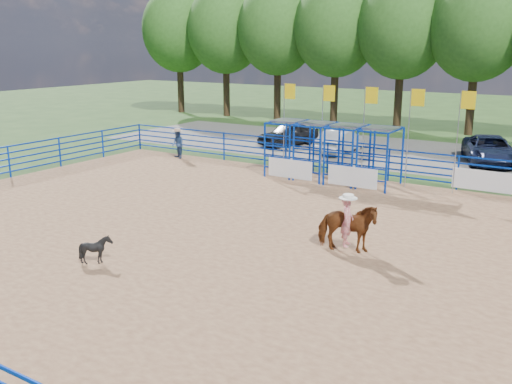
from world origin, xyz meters
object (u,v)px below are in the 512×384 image
at_px(calf, 96,249).
at_px(spectator_cowboy, 178,144).
at_px(horse_and_rider, 347,223).
at_px(car_a, 288,134).
at_px(car_b, 340,141).
at_px(car_c, 490,150).

xyz_separation_m(calf, spectator_cowboy, (-7.84, 13.01, 0.39)).
relative_size(horse_and_rider, car_a, 0.63).
xyz_separation_m(car_b, car_c, (7.74, 1.38, 0.04)).
bearing_deg(car_b, car_a, -9.25).
bearing_deg(spectator_cowboy, calf, -58.94).
bearing_deg(car_b, car_c, -169.46).
xyz_separation_m(car_a, car_b, (3.71, -0.63, -0.02)).
relative_size(horse_and_rider, car_b, 0.63).
xyz_separation_m(calf, car_c, (6.58, 20.62, 0.27)).
bearing_deg(spectator_cowboy, horse_and_rider, -32.21).
xyz_separation_m(calf, car_b, (-1.16, 19.24, 0.23)).
relative_size(car_b, car_c, 0.80).
bearing_deg(car_c, horse_and_rider, -112.75).
height_order(calf, car_c, car_c).
relative_size(horse_and_rider, car_c, 0.50).
distance_m(calf, car_a, 20.46).
bearing_deg(horse_and_rider, spectator_cowboy, 147.79).
relative_size(calf, car_b, 0.21).
bearing_deg(car_a, spectator_cowboy, -90.81).
distance_m(horse_and_rider, car_c, 16.08).
xyz_separation_m(spectator_cowboy, car_b, (6.68, 6.23, -0.16)).
xyz_separation_m(horse_and_rider, calf, (-5.56, -4.57, -0.47)).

